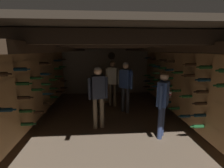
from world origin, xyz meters
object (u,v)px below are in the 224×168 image
object	(u,v)px
person_host_center	(98,92)
person_guest_near_right	(163,99)
wine_crate_stack	(104,91)
person_guest_rear_center	(113,79)
display_bottle	(102,77)
person_guest_far_right	(126,82)

from	to	relation	value
person_host_center	person_guest_near_right	size ratio (longest dim) A/B	1.04
person_host_center	person_guest_near_right	bearing A→B (deg)	-21.01
wine_crate_stack	person_guest_rear_center	bearing A→B (deg)	-60.31
person_guest_rear_center	wine_crate_stack	bearing A→B (deg)	119.69
display_bottle	person_guest_near_right	distance (m)	3.21
display_bottle	person_host_center	bearing A→B (deg)	-93.33
wine_crate_stack	person_guest_far_right	xyz separation A→B (m)	(0.71, -1.21, 0.62)
person_guest_near_right	person_guest_far_right	bearing A→B (deg)	110.67
person_guest_near_right	wine_crate_stack	bearing A→B (deg)	114.87
display_bottle	person_guest_far_right	size ratio (longest dim) A/B	0.20
person_guest_rear_center	person_guest_near_right	xyz separation A→B (m)	(1.03, -2.34, -0.08)
display_bottle	person_guest_far_right	xyz separation A→B (m)	(0.78, -1.21, 0.03)
person_host_center	person_guest_rear_center	world-z (taller)	person_guest_rear_center
person_guest_rear_center	person_host_center	bearing A→B (deg)	-106.58
wine_crate_stack	person_guest_far_right	bearing A→B (deg)	-59.75
display_bottle	person_guest_near_right	world-z (taller)	person_guest_near_right
person_guest_far_right	display_bottle	bearing A→B (deg)	122.75
person_host_center	person_guest_far_right	world-z (taller)	person_guest_far_right
person_guest_near_right	display_bottle	bearing A→B (deg)	116.05
wine_crate_stack	display_bottle	world-z (taller)	display_bottle
person_guest_rear_center	person_guest_far_right	bearing A→B (deg)	-59.29
display_bottle	person_guest_rear_center	distance (m)	0.67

